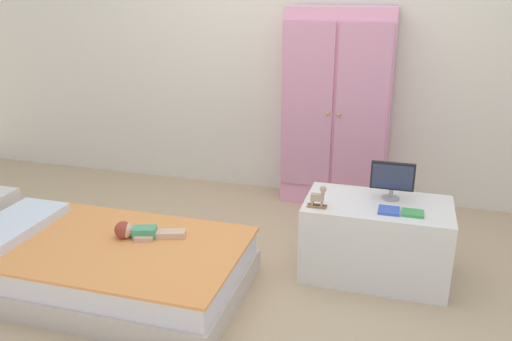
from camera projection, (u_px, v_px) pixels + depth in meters
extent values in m
cube|color=tan|center=(239.00, 290.00, 2.95)|extent=(10.00, 10.00, 0.02)
cube|color=silver|center=(303.00, 21.00, 3.92)|extent=(6.40, 0.05, 2.70)
cube|color=beige|center=(106.00, 277.00, 2.94)|extent=(1.55, 0.86, 0.13)
cube|color=silver|center=(104.00, 256.00, 2.90)|extent=(1.51, 0.82, 0.13)
cube|color=#EA934C|center=(103.00, 244.00, 2.87)|extent=(1.54, 0.85, 0.02)
cube|color=silver|center=(14.00, 225.00, 3.01)|extent=(0.32, 0.62, 0.06)
cube|color=#4CA375|center=(145.00, 232.00, 2.92)|extent=(0.15, 0.12, 0.06)
cube|color=#DBB293|center=(171.00, 233.00, 2.94)|extent=(0.16, 0.08, 0.04)
cube|color=#DBB293|center=(171.00, 235.00, 2.91)|extent=(0.16, 0.08, 0.04)
cube|color=#DBB293|center=(146.00, 231.00, 2.97)|extent=(0.10, 0.06, 0.03)
cube|color=#DBB293|center=(143.00, 240.00, 2.87)|extent=(0.10, 0.06, 0.03)
sphere|color=#DBB293|center=(125.00, 230.00, 2.91)|extent=(0.09, 0.09, 0.09)
sphere|color=#9E3D2D|center=(123.00, 230.00, 2.91)|extent=(0.10, 0.10, 0.10)
cube|color=#E599BC|center=(336.00, 109.00, 3.89)|extent=(0.78, 0.25, 1.47)
cube|color=#C986A6|center=(307.00, 107.00, 3.81)|extent=(0.37, 0.02, 1.20)
cube|color=#C986A6|center=(361.00, 110.00, 3.71)|extent=(0.37, 0.02, 1.20)
sphere|color=gold|center=(328.00, 114.00, 3.76)|extent=(0.02, 0.02, 0.02)
sphere|color=gold|center=(339.00, 114.00, 3.74)|extent=(0.02, 0.02, 0.02)
cube|color=silver|center=(375.00, 239.00, 3.02)|extent=(0.81, 0.47, 0.45)
cylinder|color=#99999E|center=(391.00, 198.00, 3.00)|extent=(0.10, 0.10, 0.01)
cylinder|color=#99999E|center=(391.00, 193.00, 2.99)|extent=(0.02, 0.02, 0.05)
cube|color=black|center=(393.00, 176.00, 2.96)|extent=(0.24, 0.02, 0.16)
cube|color=#28334C|center=(392.00, 177.00, 2.94)|extent=(0.22, 0.01, 0.14)
cube|color=#8E6642|center=(317.00, 205.00, 2.91)|extent=(0.11, 0.01, 0.01)
cube|color=#8E6642|center=(316.00, 207.00, 2.88)|extent=(0.11, 0.01, 0.01)
cube|color=tan|center=(317.00, 197.00, 2.88)|extent=(0.07, 0.03, 0.04)
cylinder|color=tan|center=(322.00, 203.00, 2.89)|extent=(0.01, 0.01, 0.02)
cylinder|color=tan|center=(321.00, 204.00, 2.87)|extent=(0.01, 0.01, 0.02)
cylinder|color=tan|center=(313.00, 202.00, 2.90)|extent=(0.01, 0.01, 0.02)
cylinder|color=tan|center=(312.00, 203.00, 2.88)|extent=(0.01, 0.01, 0.02)
cylinder|color=tan|center=(323.00, 193.00, 2.86)|extent=(0.02, 0.02, 0.02)
sphere|color=tan|center=(323.00, 189.00, 2.85)|extent=(0.04, 0.04, 0.04)
cube|color=blue|center=(389.00, 211.00, 2.83)|extent=(0.11, 0.11, 0.02)
cube|color=#429E51|center=(413.00, 213.00, 2.80)|extent=(0.11, 0.09, 0.02)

